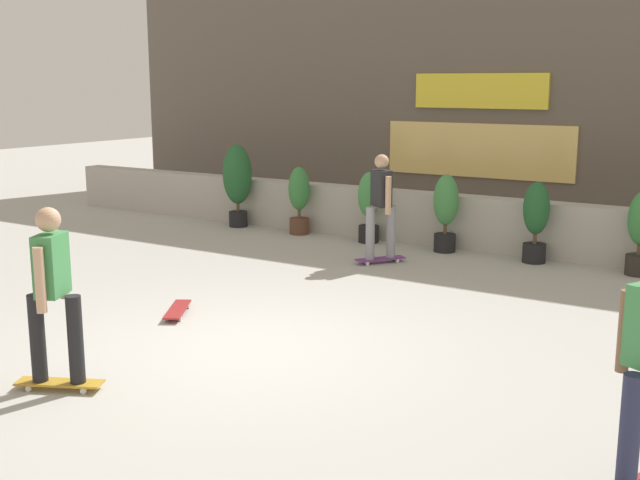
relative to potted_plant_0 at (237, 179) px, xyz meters
name	(u,v)px	position (x,y,z in m)	size (l,w,h in m)	color
ground_plane	(246,346)	(4.44, -5.55, -0.94)	(48.00, 48.00, 0.00)	#B2AFA8
planter_wall	(461,222)	(4.44, 0.45, -0.49)	(18.00, 0.40, 0.90)	#B2ADA3
building_backdrop	(540,59)	(4.43, 4.45, 2.31)	(20.00, 2.08, 6.50)	#60564C
potted_plant_0	(237,179)	(0.00, 0.00, 0.00)	(0.56, 0.56, 1.60)	black
potted_plant_1	(299,198)	(1.43, 0.00, -0.26)	(0.39, 0.39, 1.25)	brown
potted_plant_2	(369,204)	(2.90, 0.00, -0.26)	(0.39, 0.39, 1.24)	black
potted_plant_3	(446,209)	(4.34, 0.00, -0.22)	(0.41, 0.41, 1.29)	black
potted_plant_4	(536,218)	(5.85, 0.00, -0.24)	(0.40, 0.40, 1.28)	black
skater_foreground	(381,203)	(3.83, -1.31, 0.00)	(0.63, 0.77, 1.70)	#72338C
skater_mid_plaza	(53,290)	(3.73, -7.43, 0.00)	(0.81, 0.53, 1.70)	#BF8C26
skateboard_aside	(177,310)	(3.03, -5.08, -0.88)	(0.59, 0.79, 0.08)	maroon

